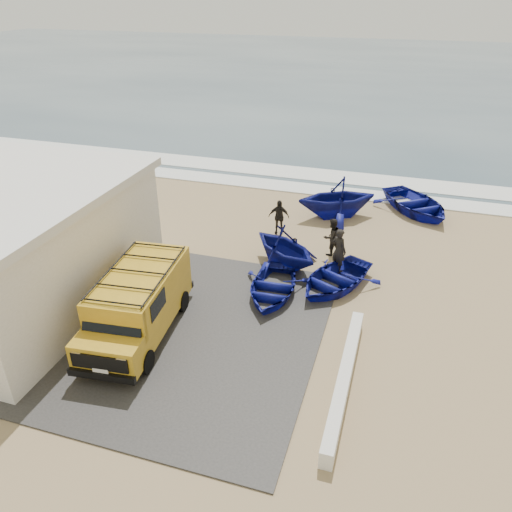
# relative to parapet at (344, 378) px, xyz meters

# --- Properties ---
(ground) EXTENTS (160.00, 160.00, 0.00)m
(ground) POSITION_rel_parapet_xyz_m (-5.00, 3.00, -0.28)
(ground) COLOR tan
(slab) EXTENTS (12.00, 10.00, 0.05)m
(slab) POSITION_rel_parapet_xyz_m (-7.00, 1.00, -0.25)
(slab) COLOR #3A3835
(slab) RESTS_ON ground
(ocean) EXTENTS (180.00, 88.00, 0.01)m
(ocean) POSITION_rel_parapet_xyz_m (-5.00, 59.00, -0.27)
(ocean) COLOR #385166
(ocean) RESTS_ON ground
(surf_line) EXTENTS (180.00, 1.60, 0.06)m
(surf_line) POSITION_rel_parapet_xyz_m (-5.00, 15.00, -0.25)
(surf_line) COLOR white
(surf_line) RESTS_ON ground
(surf_wash) EXTENTS (180.00, 2.20, 0.04)m
(surf_wash) POSITION_rel_parapet_xyz_m (-5.00, 17.50, -0.26)
(surf_wash) COLOR white
(surf_wash) RESTS_ON ground
(parapet) EXTENTS (0.35, 6.00, 0.55)m
(parapet) POSITION_rel_parapet_xyz_m (0.00, 0.00, 0.00)
(parapet) COLOR silver
(parapet) RESTS_ON ground
(van) EXTENTS (2.52, 5.36, 2.22)m
(van) POSITION_rel_parapet_xyz_m (-6.82, 0.54, 0.92)
(van) COLOR gold
(van) RESTS_ON ground
(boat_near_left) EXTENTS (2.66, 3.61, 0.72)m
(boat_near_left) POSITION_rel_parapet_xyz_m (-3.26, 3.94, 0.09)
(boat_near_left) COLOR navy
(boat_near_left) RESTS_ON ground
(boat_near_right) EXTENTS (3.99, 4.49, 0.77)m
(boat_near_right) POSITION_rel_parapet_xyz_m (-1.16, 5.21, 0.11)
(boat_near_right) COLOR navy
(boat_near_right) RESTS_ON ground
(boat_mid_left) EXTENTS (4.39, 4.27, 1.76)m
(boat_mid_left) POSITION_rel_parapet_xyz_m (-3.39, 6.22, 0.61)
(boat_mid_left) COLOR navy
(boat_mid_left) RESTS_ON ground
(boat_far_left) EXTENTS (5.01, 4.80, 2.04)m
(boat_far_left) POSITION_rel_parapet_xyz_m (-2.18, 11.78, 0.75)
(boat_far_left) COLOR navy
(boat_far_left) RESTS_ON ground
(boat_far_right) EXTENTS (5.19, 5.45, 0.92)m
(boat_far_right) POSITION_rel_parapet_xyz_m (1.57, 13.50, 0.18)
(boat_far_right) COLOR navy
(boat_far_right) RESTS_ON ground
(fisherman_front) EXTENTS (0.80, 0.74, 1.84)m
(fisherman_front) POSITION_rel_parapet_xyz_m (-1.24, 6.52, 0.64)
(fisherman_front) COLOR black
(fisherman_front) RESTS_ON ground
(fisherman_middle) EXTENTS (1.01, 1.01, 1.65)m
(fisherman_middle) POSITION_rel_parapet_xyz_m (-1.74, 7.79, 0.55)
(fisherman_middle) COLOR black
(fisherman_middle) RESTS_ON ground
(fisherman_back) EXTENTS (1.01, 0.55, 1.63)m
(fisherman_back) POSITION_rel_parapet_xyz_m (-4.41, 9.13, 0.54)
(fisherman_back) COLOR black
(fisherman_back) RESTS_ON ground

